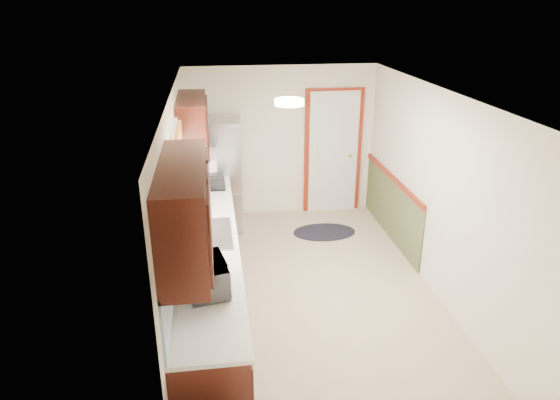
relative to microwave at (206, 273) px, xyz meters
name	(u,v)px	position (x,y,z in m)	size (l,w,h in m)	color
room_shell	(312,200)	(1.20, 1.33, 0.09)	(3.20, 5.20, 2.52)	#C2AD89
kitchen_run	(204,249)	(-0.04, 1.03, -0.30)	(0.63, 4.00, 2.20)	#38130C
back_wall_trim	(345,163)	(2.19, 3.54, -0.22)	(1.12, 2.30, 2.08)	maroon
ceiling_fixture	(289,102)	(0.90, 1.13, 1.25)	(0.30, 0.30, 0.06)	#FFD88C
microwave	(206,273)	(0.00, 0.00, 0.00)	(0.51, 0.28, 0.34)	white
refrigerator	(219,174)	(0.18, 3.38, -0.26)	(0.76, 0.74, 1.71)	#B7B7BC
rug	(324,232)	(1.74, 2.91, -1.11)	(0.96, 0.62, 0.01)	black
cooktop	(207,184)	(0.01, 2.73, -0.16)	(0.49, 0.59, 0.02)	black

